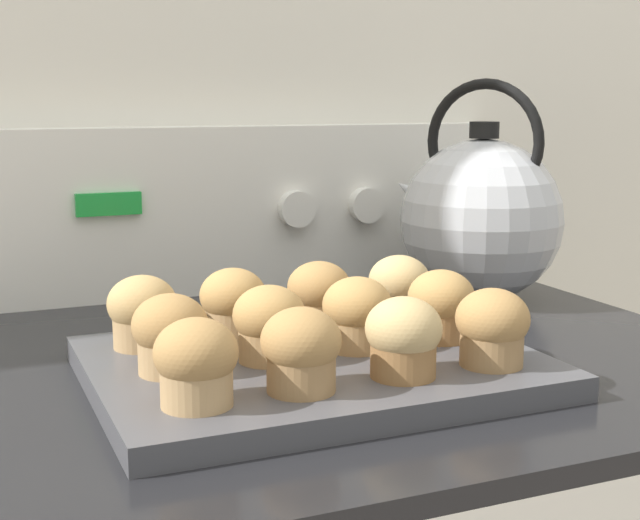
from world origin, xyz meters
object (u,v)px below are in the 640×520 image
at_px(muffin_pan, 312,367).
at_px(muffin_r0_c1, 301,350).
at_px(muffin_r1_c0, 170,334).
at_px(muffin_r2_c0, 142,312).
at_px(muffin_r2_c3, 399,288).
at_px(muffin_r0_c0, 196,363).
at_px(muffin_r2_c2, 319,295).
at_px(muffin_r0_c2, 403,338).
at_px(muffin_r0_c3, 492,327).
at_px(muffin_r1_c2, 357,314).
at_px(muffin_r2_c1, 233,303).
at_px(tea_kettle, 480,217).
at_px(muffin_r1_c1, 269,324).
at_px(muffin_r1_c3, 441,305).

relative_size(muffin_pan, muffin_r0_c1, 5.77).
relative_size(muffin_r1_c0, muffin_r2_c0, 1.00).
xyz_separation_m(muffin_r1_c0, muffin_r2_c3, (0.26, 0.09, 0.00)).
height_order(muffin_pan, muffin_r0_c0, muffin_r0_c0).
bearing_deg(muffin_r2_c3, muffin_r2_c2, 179.41).
height_order(muffin_r0_c2, muffin_r0_c3, same).
xyz_separation_m(muffin_r0_c2, muffin_r1_c2, (0.00, 0.09, 0.00)).
bearing_deg(muffin_r1_c2, muffin_r2_c1, 137.34).
xyz_separation_m(muffin_r0_c0, muffin_r2_c1, (0.08, 0.17, 0.00)).
height_order(muffin_r0_c2, tea_kettle, tea_kettle).
height_order(muffin_r0_c0, muffin_r0_c2, same).
distance_m(muffin_r1_c1, muffin_r2_c1, 0.09).
xyz_separation_m(muffin_r2_c3, tea_kettle, (0.18, 0.13, 0.05)).
bearing_deg(muffin_r1_c1, muffin_pan, 0.29).
xyz_separation_m(muffin_r0_c0, muffin_r2_c0, (-0.00, 0.17, 0.00)).
bearing_deg(muffin_r1_c3, muffin_r2_c2, 136.06).
xyz_separation_m(muffin_r1_c3, muffin_r2_c3, (0.00, 0.08, 0.00)).
xyz_separation_m(muffin_r2_c0, muffin_r2_c3, (0.27, -0.00, 0.00)).
bearing_deg(tea_kettle, muffin_r0_c0, -145.78).
xyz_separation_m(muffin_r0_c2, muffin_r0_c3, (0.09, -0.00, 0.00)).
bearing_deg(muffin_r1_c3, muffin_r1_c0, -179.74).
bearing_deg(muffin_r0_c1, muffin_r2_c2, 62.87).
relative_size(muffin_r1_c3, muffin_r2_c0, 1.00).
bearing_deg(muffin_r0_c3, muffin_r0_c2, 179.08).
bearing_deg(muffin_r1_c1, muffin_r1_c3, 0.46).
relative_size(muffin_r0_c0, muffin_r1_c2, 1.00).
bearing_deg(muffin_r2_c0, muffin_r0_c2, -44.06).
xyz_separation_m(muffin_r1_c0, muffin_r1_c2, (0.17, 0.00, 0.00)).
height_order(muffin_r1_c3, tea_kettle, tea_kettle).
bearing_deg(muffin_r2_c3, muffin_r1_c3, -90.39).
relative_size(muffin_r0_c1, muffin_r1_c0, 1.00).
distance_m(muffin_r0_c2, muffin_r1_c3, 0.12).
xyz_separation_m(muffin_r0_c3, muffin_r2_c0, (-0.26, 0.17, 0.00)).
bearing_deg(muffin_r0_c3, tea_kettle, 58.73).
height_order(muffin_r0_c0, tea_kettle, tea_kettle).
distance_m(muffin_r0_c2, muffin_r2_c2, 0.17).
xyz_separation_m(muffin_r0_c0, muffin_r1_c1, (0.09, 0.09, 0.00)).
bearing_deg(tea_kettle, muffin_pan, -145.69).
xyz_separation_m(muffin_pan, muffin_r1_c3, (0.13, 0.00, 0.04)).
bearing_deg(tea_kettle, muffin_r1_c2, -141.76).
distance_m(muffin_r2_c3, tea_kettle, 0.23).
height_order(muffin_r0_c0, muffin_r1_c1, same).
distance_m(muffin_r1_c3, muffin_r2_c2, 0.12).
relative_size(muffin_r1_c1, muffin_r2_c0, 1.00).
height_order(muffin_r2_c1, tea_kettle, tea_kettle).
height_order(muffin_pan, muffin_r2_c0, muffin_r2_c0).
relative_size(muffin_r1_c2, muffin_r2_c0, 1.00).
relative_size(muffin_r1_c2, tea_kettle, 0.25).
relative_size(muffin_r1_c3, tea_kettle, 0.25).
distance_m(muffin_r0_c2, muffin_r2_c1, 0.20).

